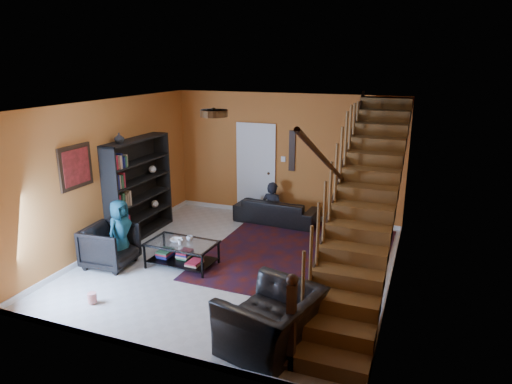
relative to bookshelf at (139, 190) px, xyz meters
The scene contains 21 objects.
floor 2.66m from the bookshelf, 14.01° to the right, with size 5.50×5.50×0.00m, color beige.
room 1.59m from the bookshelf, 34.27° to the left, with size 5.50×5.50×5.50m.
staircase 4.59m from the bookshelf, ahead, with size 0.95×5.02×3.18m.
bookshelf is the anchor object (origin of this frame).
door 2.73m from the bookshelf, 51.26° to the left, with size 0.82×0.05×2.05m, color silver.
framed_picture 1.70m from the bookshelf, 96.28° to the right, with size 0.04×0.74×0.74m, color maroon.
wall_hanging 3.38m from the bookshelf, 39.82° to the left, with size 0.14×0.03×0.90m, color black.
ceiling_fixture 3.30m from the bookshelf, 30.20° to the right, with size 0.40×0.40×0.10m, color #3F2814.
rug 3.43m from the bookshelf, ahead, with size 3.18×3.63×0.02m, color #40100B.
sofa 2.99m from the bookshelf, 35.77° to the left, with size 1.84×0.72×0.54m, color black.
armchair_left 1.61m from the bookshelf, 76.29° to the right, with size 0.78×0.80×0.73m, color black.
armchair_right 4.66m from the bookshelf, 35.67° to the right, with size 1.17×1.03×0.76m, color black.
person_adult_a 2.93m from the bookshelf, 38.04° to the left, with size 0.49×0.32×1.35m, color black.
person_adult_b 4.36m from the bookshelf, 24.14° to the left, with size 0.57×0.45×1.18m, color black.
person_child 1.39m from the bookshelf, 70.14° to the right, with size 0.57×0.37×1.16m, color #164456.
coffee_table 1.98m from the bookshelf, 33.88° to the right, with size 1.20×0.72×0.45m.
cup_a 1.92m from the bookshelf, 28.98° to the right, with size 0.11×0.11×0.09m, color #999999.
cup_b 1.98m from the bookshelf, 35.62° to the right, with size 0.10×0.10×0.09m, color #999999.
bowl 1.82m from the bookshelf, 35.75° to the right, with size 0.20×0.20×0.05m, color #999999.
vase 1.24m from the bookshelf, 90.00° to the right, with size 0.18×0.18×0.19m, color #999999.
popcorn_bucket 2.92m from the bookshelf, 70.57° to the right, with size 0.13×0.13×0.15m, color red.
Camera 1 is at (2.96, -6.80, 3.49)m, focal length 32.00 mm.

